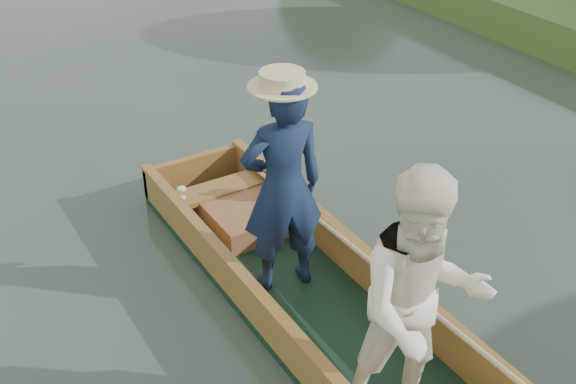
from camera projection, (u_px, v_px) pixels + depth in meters
ground at (327, 325)px, 5.82m from camera, size 120.00×120.00×0.00m
punt at (346, 271)px, 5.23m from camera, size 1.21×5.00×1.99m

